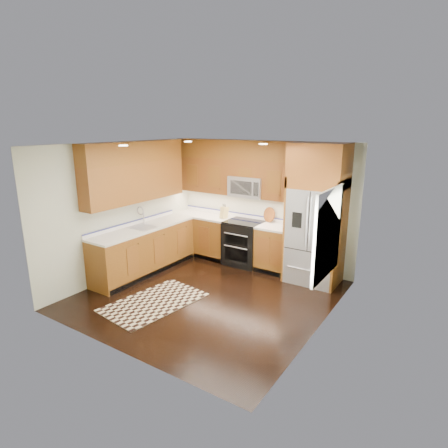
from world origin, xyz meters
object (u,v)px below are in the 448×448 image
Objects in this scene: range at (244,243)px; knife_block at (224,212)px; refrigerator at (316,215)px; rug at (154,302)px; utensil_crock at (288,222)px.

knife_block is (-0.51, 0.02, 0.60)m from range.
refrigerator is 1.56× the size of rug.
range reaches higher than rug.
utensil_crock is (0.96, 0.08, 0.58)m from range.
knife_block reaches higher than rug.
utensil_crock is (-0.59, 0.12, -0.25)m from refrigerator.
range is 1.76m from refrigerator.
utensil_crock is (1.31, 2.47, 1.05)m from rug.
range is 0.57× the size of rug.
utensil_crock is at bearing 168.38° from refrigerator.
utensil_crock reaches higher than range.
rug is 5.29× the size of knife_block.
rug is 5.05× the size of utensil_crock.
refrigerator reaches higher than range.
knife_block is (-0.16, 2.41, 1.06)m from rug.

